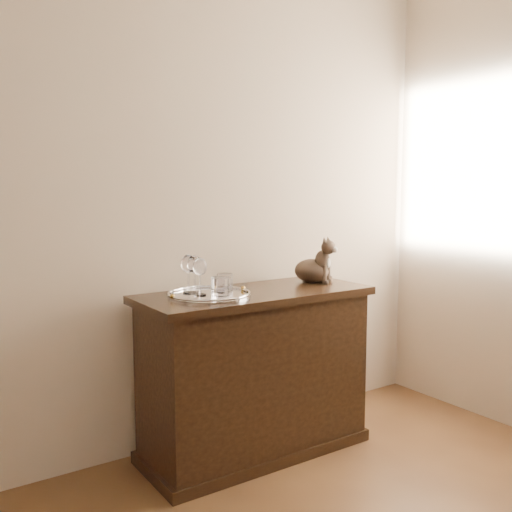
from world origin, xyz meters
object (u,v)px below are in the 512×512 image
Objects in this scene: wine_glass_a at (188,274)px; tumbler_c at (225,282)px; sideboard at (255,372)px; tumbler_a at (224,286)px; tray at (209,295)px; cat at (312,259)px; wine_glass_b at (195,274)px; wine_glass_d at (200,276)px; tumbler_b at (220,287)px.

wine_glass_a reaches higher than tumbler_c.
sideboard is 0.52m from tumbler_a.
tray is (-0.26, 0.01, 0.43)m from sideboard.
tray is 1.56× the size of cat.
wine_glass_b is 0.73× the size of cat.
tumbler_b is (0.06, -0.08, -0.04)m from wine_glass_d.
wine_glass_d is 0.71× the size of cat.
tumbler_b is at bearing 165.40° from cat.
tumbler_c is at bearing 17.77° from tray.
sideboard is 4.67× the size of cat.
wine_glass_d reaches higher than tumbler_a.
sideboard is at bearing 162.80° from cat.
tumbler_a is 0.04m from tumbler_b.
tray is 4.33× the size of tumbler_b.
tray is at bearing -50.84° from wine_glass_a.
cat is at bearing 3.23° from tray.
tumbler_b is at bearing -130.18° from tumbler_c.
tumbler_a is 0.63m from cat.
wine_glass_b is 0.16m from tumbler_b.
tray is at bearing 102.66° from tumbler_b.
wine_glass_d is 0.12m from tumbler_a.
sideboard is 0.54m from tumbler_b.
tumbler_a is 0.92× the size of tumbler_b.
tumbler_b is (0.02, -0.07, 0.05)m from tray.
tumbler_b is at bearing -50.42° from wine_glass_d.
cat is at bearing 0.30° from tumbler_c.
wine_glass_a is 0.19m from tumbler_a.
wine_glass_d is 1.97× the size of tumbler_b.
wine_glass_b is at bearing 119.68° from tray.
wine_glass_b reaches higher than wine_glass_d.
cat is at bearing 2.78° from wine_glass_d.
tray is at bearing -162.23° from tumbler_c.
tumbler_c is (0.15, -0.04, -0.05)m from wine_glass_b.
cat is (0.62, 0.09, 0.08)m from tumbler_a.
cat is at bearing -3.51° from wine_glass_a.
wine_glass_b is 0.07m from wine_glass_d.
tumbler_c is (-0.15, 0.05, 0.48)m from sideboard.
wine_glass_a is at bearing 163.38° from sideboard.
tray is 0.09m from tumbler_b.
tumbler_c reaches higher than tray.
tumbler_b is (-0.24, -0.06, 0.48)m from sideboard.
cat reaches higher than tumbler_c.
tumbler_b is (0.06, -0.14, -0.05)m from wine_glass_b.
sideboard is 0.61m from wine_glass_d.
tumbler_a is at bearing -168.85° from sideboard.
wine_glass_b is at bearing 164.22° from sideboard.
tumbler_a is at bearing -31.11° from wine_glass_d.
wine_glass_d is (0.02, -0.08, -0.00)m from wine_glass_a.
tumbler_c is at bearing 11.51° from wine_glass_d.
wine_glass_b reaches higher than tray.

